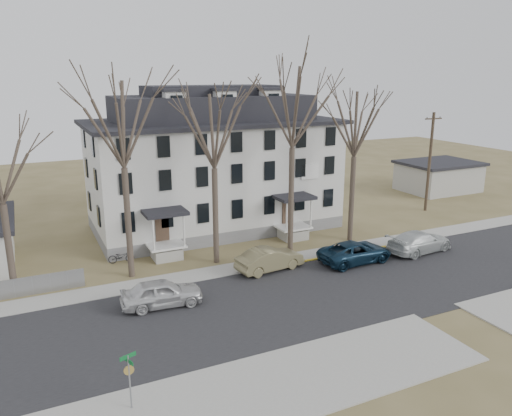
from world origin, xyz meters
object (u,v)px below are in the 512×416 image
tree_center (293,101)px  car_white (419,242)px  car_navy (355,252)px  bicycle_left (121,257)px  boarding_house (214,166)px  tree_mid_left (214,126)px  tree_far_left (121,118)px  tree_mid_right (356,120)px  street_sign (129,373)px  utility_pole_far (430,161)px  car_tan (270,260)px  car_silver (162,294)px

tree_center → car_white: (8.47, -4.61, -10.29)m
car_navy → bicycle_left: 16.55m
boarding_house → tree_mid_left: bearing=-110.2°
tree_far_left → tree_mid_right: size_ratio=1.08×
boarding_house → street_sign: size_ratio=8.40×
tree_far_left → utility_pole_far: 30.29m
tree_mid_left → car_navy: (8.86, -4.29, -8.85)m
tree_far_left → car_tan: (8.71, -3.03, -9.56)m
boarding_house → car_silver: (-8.34, -13.35, -4.59)m
boarding_house → car_tan: size_ratio=4.37×
tree_center → bicycle_left: size_ratio=8.26×
car_silver → tree_mid_left: bearing=-40.7°
tree_mid_left → car_silver: 11.54m
boarding_house → street_sign: bearing=-118.6°
tree_center → car_tan: (-3.29, -3.03, -10.30)m
car_tan → car_white: size_ratio=0.87×
utility_pole_far → car_tan: utility_pole_far is taller
car_silver → bicycle_left: size_ratio=2.61×
tree_mid_left → tree_mid_right: 11.50m
car_tan → car_silver: bearing=97.6°
car_silver → tree_far_left: bearing=12.4°
street_sign → tree_far_left: bearing=59.3°
tree_far_left → tree_mid_left: size_ratio=1.08×
utility_pole_far → bicycle_left: bearing=-177.0°
car_silver → street_sign: 9.20m
boarding_house → car_silver: size_ratio=4.48×
tree_mid_left → car_tan: tree_mid_left is taller
tree_far_left → utility_pole_far: (29.50, 4.20, -5.44)m
boarding_house → utility_pole_far: 20.88m
tree_mid_right → street_sign: (-20.37, -13.65, -7.95)m
tree_far_left → car_navy: size_ratio=2.54×
bicycle_left → car_tan: bearing=-112.2°
utility_pole_far → car_navy: (-14.64, -8.49, -4.15)m
tree_far_left → car_white: (20.47, -4.61, -9.55)m
car_navy → street_sign: 20.07m
tree_far_left → car_silver: size_ratio=2.95×
tree_mid_right → car_white: tree_mid_right is taller
tree_center → car_silver: bearing=-155.4°
car_navy → car_white: car_white is taller
car_white → tree_center: bearing=55.0°
street_sign → tree_mid_left: bearing=38.1°
utility_pole_far → car_silver: size_ratio=2.05×
car_tan → car_white: car_white is taller
car_navy → bicycle_left: car_navy is taller
boarding_house → tree_center: (3.00, -8.15, 5.71)m
utility_pole_far → car_tan: bearing=-160.8°
car_silver → boarding_house: bearing=-26.9°
tree_mid_left → bicycle_left: tree_mid_left is taller
car_tan → tree_far_left: bearing=63.3°
tree_mid_right → street_sign: size_ratio=5.15×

